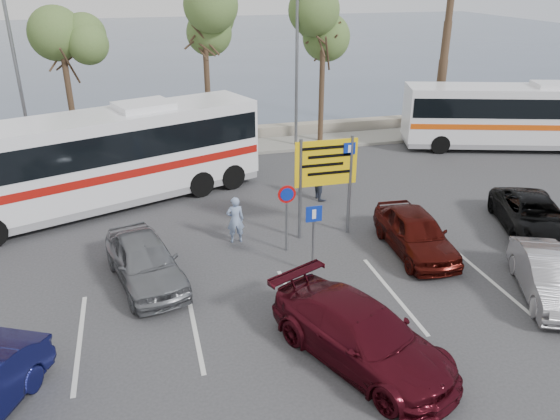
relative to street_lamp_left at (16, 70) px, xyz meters
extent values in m
plane|color=#353538|center=(10.00, -13.52, -4.60)|extent=(120.00, 120.00, 0.00)
cube|color=gray|center=(10.00, 0.48, -4.52)|extent=(44.00, 2.40, 0.15)
cube|color=gray|center=(10.00, 2.48, -4.30)|extent=(48.00, 0.80, 0.60)
plane|color=#3B4B5F|center=(10.00, 46.48, -4.59)|extent=(140.00, 140.00, 0.00)
cylinder|color=#382619|center=(2.00, 0.48, -1.93)|extent=(0.28, 0.28, 5.04)
cylinder|color=#382619|center=(8.50, 0.48, -1.65)|extent=(0.28, 0.28, 5.60)
cylinder|color=#382619|center=(14.50, 0.48, -1.86)|extent=(0.28, 0.28, 5.18)
cylinder|color=#382619|center=(21.50, 0.48, 0.55)|extent=(0.48, 0.48, 10.00)
cylinder|color=slate|center=(0.00, 0.08, -0.45)|extent=(0.16, 0.16, 8.00)
cylinder|color=slate|center=(13.00, 0.08, -0.45)|extent=(0.16, 0.16, 8.00)
cylinder|color=slate|center=(10.10, -10.32, -2.80)|extent=(0.12, 0.12, 3.60)
cylinder|color=slate|center=(11.90, -10.32, -2.80)|extent=(0.12, 0.12, 3.60)
cube|color=yellow|center=(11.00, -10.32, -1.90)|extent=(2.20, 0.06, 1.60)
cube|color=#0C2699|center=(11.80, -10.36, -1.45)|extent=(0.42, 0.01, 0.42)
cylinder|color=slate|center=(9.40, -11.12, -3.50)|extent=(0.07, 0.07, 2.20)
cylinder|color=#B20C0C|center=(9.40, -11.15, -2.55)|extent=(0.60, 0.03, 0.60)
cylinder|color=slate|center=(9.80, -12.72, -3.50)|extent=(0.07, 0.07, 2.20)
cube|color=#0C2699|center=(9.80, -12.74, -2.60)|extent=(0.50, 0.03, 0.50)
cube|color=white|center=(3.50, -5.66, -2.47)|extent=(12.77, 6.95, 3.11)
cube|color=black|center=(3.50, -5.66, -1.91)|extent=(12.55, 6.90, 1.11)
cube|color=#9D110C|center=(3.50, -5.66, -2.97)|extent=(12.67, 6.94, 0.32)
cube|color=gray|center=(3.50, -5.66, -4.02)|extent=(12.65, 6.88, 0.58)
cube|color=white|center=(3.50, -5.66, -0.79)|extent=(2.56, 2.32, 0.25)
cube|color=white|center=(23.88, -3.02, -2.72)|extent=(11.35, 5.55, 2.74)
cube|color=black|center=(23.88, -3.02, -2.23)|extent=(11.15, 5.52, 0.98)
cube|color=#D94B0C|center=(23.88, -3.02, -3.16)|extent=(11.25, 5.54, 0.28)
cube|color=gray|center=(23.88, -3.02, -4.09)|extent=(11.23, 5.49, 0.51)
cube|color=white|center=(23.88, -3.02, -1.24)|extent=(2.21, 1.97, 0.22)
imported|color=slate|center=(4.78, -12.02, -3.87)|extent=(2.68, 4.59, 1.47)
imported|color=#430B14|center=(9.62, -17.02, -3.86)|extent=(3.97, 5.46, 1.47)
imported|color=#3F0C09|center=(13.50, -12.31, -3.88)|extent=(1.94, 4.29, 1.43)
imported|color=black|center=(18.30, -12.02, -3.96)|extent=(3.55, 5.06, 1.28)
imported|color=gray|center=(15.90, -15.76, -3.94)|extent=(2.83, 4.22, 1.31)
imported|color=#8297BD|center=(7.88, -10.05, -3.76)|extent=(0.61, 0.41, 1.67)
imported|color=#353D50|center=(11.98, -7.08, -3.74)|extent=(0.69, 0.86, 1.72)
camera|label=1|loc=(5.05, -26.81, 4.05)|focal=35.00mm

